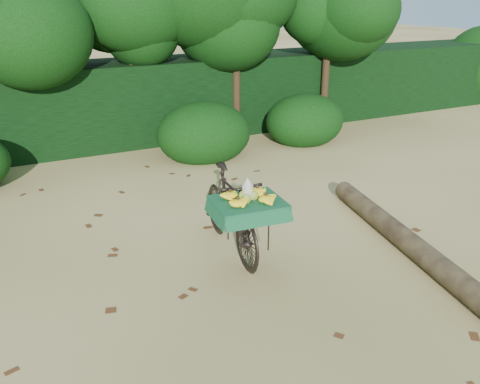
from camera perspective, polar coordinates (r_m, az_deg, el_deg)
name	(u,v)px	position (r m, az deg, el deg)	size (l,w,h in m)	color
ground	(229,262)	(6.58, -1.23, -7.90)	(80.00, 80.00, 0.00)	#D5B571
vendor_bicycle	(231,211)	(6.60, -1.01, -2.17)	(0.88, 1.94, 1.14)	black
fallen_log	(410,243)	(7.10, 18.51, -5.45)	(0.29, 0.29, 4.03)	brown
hedge_backdrop	(107,104)	(11.97, -14.68, 9.56)	(26.00, 1.80, 1.80)	black
tree_row	(79,59)	(10.90, -17.66, 14.04)	(14.50, 2.00, 4.00)	black
bush_clumps	(158,142)	(10.31, -9.20, 5.57)	(8.80, 1.70, 0.90)	black
leaf_litter	(209,241)	(7.10, -3.52, -5.56)	(7.00, 7.30, 0.01)	#4F2B15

